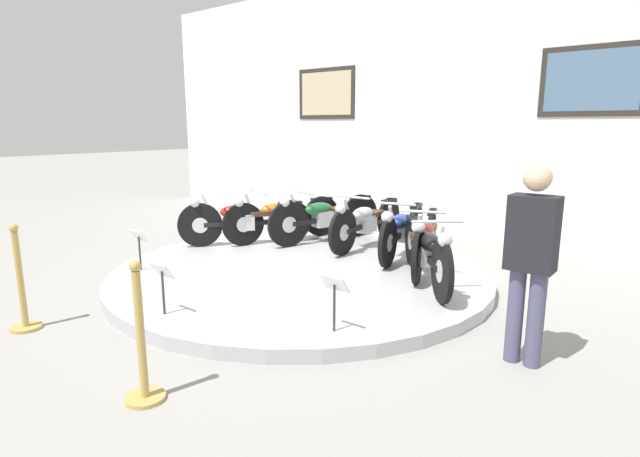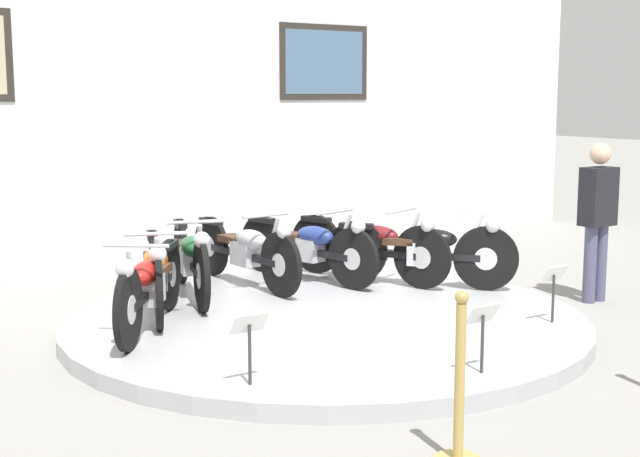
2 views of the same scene
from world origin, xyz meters
The scene contains 16 objects.
ground_plane centered at (0.00, 0.00, 0.00)m, with size 60.00×60.00×0.00m, color gray.
display_platform centered at (0.00, 0.00, 0.07)m, with size 4.70×4.70×0.14m, color #ADADB2.
back_wall centered at (0.00, 3.69, 2.30)m, with size 14.00×0.22×4.59m.
motorcycle_red centered at (-1.51, 0.43, 0.53)m, with size 1.27×1.62×0.80m.
motorcycle_orange centered at (-1.22, 0.96, 0.52)m, with size 0.80×1.88×0.80m.
motorcycle_green centered at (-0.69, 1.34, 0.54)m, with size 0.71×1.96×0.81m.
motorcycle_silver centered at (0.00, 1.47, 0.52)m, with size 0.54×2.00×0.80m.
motorcycle_blue centered at (0.68, 1.34, 0.52)m, with size 0.62×1.95×0.79m.
motorcycle_maroon centered at (1.22, 0.96, 0.53)m, with size 0.77×1.90×0.80m.
motorcycle_black centered at (1.51, 0.43, 0.53)m, with size 1.36×1.55×0.80m.
info_placard_front_left centered at (-1.51, -1.30, 0.50)m, with size 0.26×0.11×0.51m.
info_placard_front_centre centered at (0.00, -2.00, 0.50)m, with size 0.26×0.11×0.51m.
info_placard_front_right centered at (1.51, -1.30, 0.50)m, with size 0.26×0.11×0.51m.
visitor_standing centered at (2.91, -0.61, 0.92)m, with size 0.36×0.22×1.63m.
stanchion_post_left_of_entry centered at (-1.01, -2.85, 0.34)m, with size 0.28×0.28×1.02m.
stanchion_post_right_of_entry centered at (1.01, -2.85, 0.34)m, with size 0.28×0.28×1.02m.
Camera 1 is at (3.98, -4.59, 1.91)m, focal length 28.00 mm.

